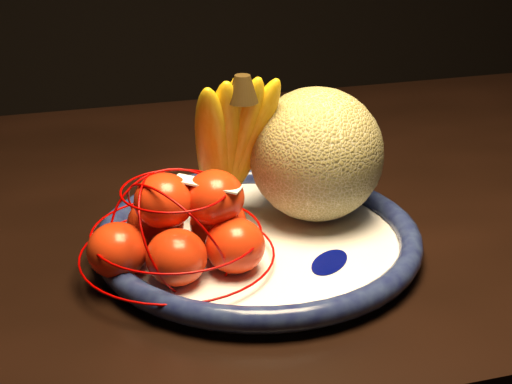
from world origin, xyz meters
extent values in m
cube|color=black|center=(0.03, -0.08, 0.72)|extent=(1.51, 0.95, 0.04)
cylinder|color=black|center=(0.68, 0.33, 0.35)|extent=(0.06, 0.06, 0.70)
cylinder|color=white|center=(-0.02, -0.23, 0.75)|extent=(0.34, 0.34, 0.01)
torus|color=#0B0D37|center=(-0.02, -0.23, 0.76)|extent=(0.38, 0.38, 0.03)
cylinder|color=white|center=(-0.02, -0.23, 0.74)|extent=(0.17, 0.17, 0.01)
ellipsoid|color=#000450|center=(0.05, -0.31, 0.75)|extent=(0.13, 0.14, 0.00)
ellipsoid|color=#000450|center=(-0.05, -0.15, 0.75)|extent=(0.12, 0.12, 0.00)
ellipsoid|color=#000450|center=(-0.13, -0.23, 0.75)|extent=(0.12, 0.09, 0.00)
sphere|color=olive|center=(0.07, -0.19, 0.83)|extent=(0.16, 0.16, 0.16)
ellipsoid|color=yellow|center=(-0.06, -0.18, 0.85)|extent=(0.08, 0.13, 0.20)
ellipsoid|color=yellow|center=(-0.04, -0.18, 0.85)|extent=(0.05, 0.11, 0.20)
ellipsoid|color=yellow|center=(-0.04, -0.17, 0.85)|extent=(0.06, 0.11, 0.20)
ellipsoid|color=yellow|center=(-0.03, -0.17, 0.85)|extent=(0.09, 0.12, 0.20)
ellipsoid|color=yellow|center=(-0.02, -0.17, 0.85)|extent=(0.11, 0.12, 0.20)
cone|color=black|center=(-0.04, -0.17, 0.94)|extent=(0.03, 0.03, 0.03)
ellipsoid|color=red|center=(-0.18, -0.28, 0.78)|extent=(0.06, 0.06, 0.06)
ellipsoid|color=red|center=(-0.12, -0.31, 0.78)|extent=(0.06, 0.06, 0.06)
ellipsoid|color=red|center=(-0.06, -0.30, 0.78)|extent=(0.06, 0.06, 0.06)
ellipsoid|color=red|center=(-0.13, -0.23, 0.78)|extent=(0.06, 0.06, 0.06)
ellipsoid|color=red|center=(-0.06, -0.24, 0.78)|extent=(0.06, 0.06, 0.06)
ellipsoid|color=red|center=(-0.13, -0.26, 0.83)|extent=(0.06, 0.06, 0.06)
ellipsoid|color=red|center=(-0.07, -0.27, 0.83)|extent=(0.06, 0.06, 0.06)
torus|color=#A00100|center=(-0.11, -0.27, 0.76)|extent=(0.26, 0.26, 0.00)
torus|color=#A00100|center=(-0.11, -0.27, 0.79)|extent=(0.23, 0.23, 0.00)
torus|color=#A00100|center=(-0.11, -0.27, 0.84)|extent=(0.14, 0.14, 0.00)
torus|color=#A00100|center=(-0.11, -0.27, 0.79)|extent=(0.15, 0.07, 0.13)
torus|color=#A00100|center=(-0.11, -0.27, 0.79)|extent=(0.12, 0.16, 0.13)
torus|color=#A00100|center=(-0.11, -0.27, 0.79)|extent=(0.13, 0.15, 0.13)
cube|color=white|center=(-0.08, -0.27, 0.84)|extent=(0.08, 0.06, 0.01)
camera|label=1|loc=(-0.21, -1.02, 1.17)|focal=55.00mm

